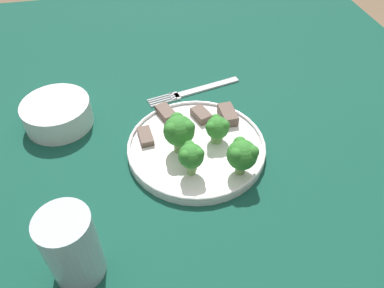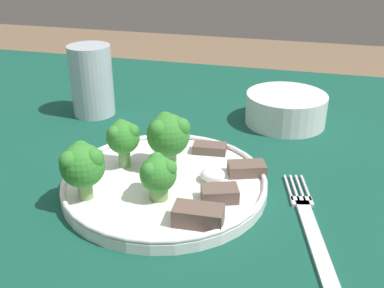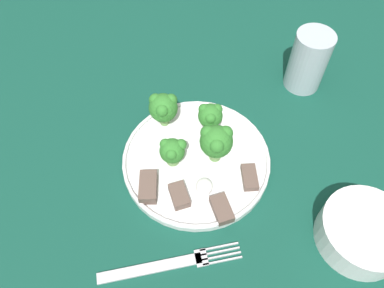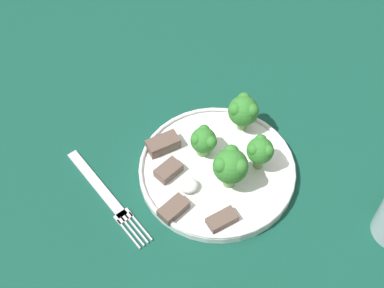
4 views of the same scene
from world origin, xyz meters
name	(u,v)px [view 1 (image 1 of 4)]	position (x,y,z in m)	size (l,w,h in m)	color
table	(205,171)	(0.00, 0.00, 0.65)	(1.32, 1.08, 0.73)	#114738
dinner_plate	(196,147)	(-0.02, 0.02, 0.74)	(0.24, 0.24, 0.02)	white
fork	(195,91)	(0.14, -0.01, 0.73)	(0.06, 0.20, 0.00)	silver
cream_bowl	(58,114)	(0.10, 0.26, 0.75)	(0.12, 0.12, 0.05)	white
drinking_glass	(73,250)	(-0.21, 0.22, 0.78)	(0.07, 0.07, 0.11)	#B2C1CC
broccoli_floret_near_rim_left	(242,154)	(-0.09, -0.03, 0.78)	(0.05, 0.05, 0.06)	#709E56
broccoli_floret_center_left	(217,128)	(-0.02, -0.01, 0.77)	(0.04, 0.04, 0.05)	#709E56
broccoli_floret_back_left	(191,156)	(-0.08, 0.04, 0.78)	(0.04, 0.04, 0.06)	#709E56
broccoli_floret_front_left	(179,130)	(-0.03, 0.05, 0.79)	(0.05, 0.05, 0.07)	#709E56
meat_slice_front_slice	(228,115)	(0.04, -0.05, 0.75)	(0.05, 0.03, 0.02)	brown
meat_slice_middle_slice	(166,113)	(0.07, 0.06, 0.75)	(0.05, 0.04, 0.01)	brown
meat_slice_rear_slice	(200,115)	(0.05, 0.00, 0.75)	(0.04, 0.04, 0.02)	brown
meat_slice_edge_slice	(146,136)	(0.01, 0.11, 0.75)	(0.04, 0.03, 0.01)	brown
sauce_dollop	(183,123)	(0.03, 0.04, 0.75)	(0.03, 0.03, 0.02)	white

